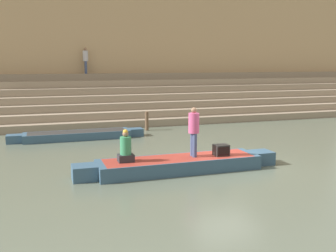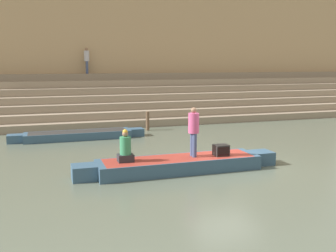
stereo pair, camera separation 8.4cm
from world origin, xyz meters
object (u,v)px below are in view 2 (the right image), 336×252
at_px(person_standing, 194,129).
at_px(moored_boat_shore, 78,135).
at_px(person_rowing, 125,149).
at_px(tv_set, 221,150).
at_px(person_on_steps, 87,59).
at_px(rowboat_main, 179,164).
at_px(mooring_post, 148,121).

relative_size(person_standing, moored_boat_shore, 0.26).
relative_size(person_rowing, tv_set, 2.15).
bearing_deg(person_on_steps, tv_set, -28.71).
bearing_deg(person_on_steps, person_standing, -32.45).
xyz_separation_m(rowboat_main, person_standing, (0.53, 0.03, 1.18)).
relative_size(rowboat_main, tv_set, 14.34).
bearing_deg(person_rowing, rowboat_main, 9.28).
relative_size(tv_set, mooring_post, 0.48).
xyz_separation_m(person_standing, mooring_post, (0.59, 8.20, -0.92)).
height_order(rowboat_main, mooring_post, mooring_post).
relative_size(rowboat_main, person_standing, 4.20).
bearing_deg(tv_set, person_on_steps, 104.24).
bearing_deg(person_standing, mooring_post, 80.50).
height_order(person_standing, person_rowing, person_standing).
bearing_deg(moored_boat_shore, rowboat_main, -72.25).
bearing_deg(moored_boat_shore, person_on_steps, 75.70).
xyz_separation_m(rowboat_main, person_on_steps, (-1.39, 13.82, 3.64)).
xyz_separation_m(moored_boat_shore, person_on_steps, (1.30, 6.97, 3.69)).
xyz_separation_m(person_standing, person_on_steps, (-1.92, 13.80, 2.45)).
bearing_deg(person_rowing, person_on_steps, 99.20).
xyz_separation_m(tv_set, mooring_post, (-0.37, 8.37, -0.15)).
height_order(tv_set, person_on_steps, person_on_steps).
relative_size(person_rowing, person_on_steps, 0.64).
bearing_deg(rowboat_main, moored_boat_shore, 108.08).
distance_m(mooring_post, person_on_steps, 7.00).
bearing_deg(person_rowing, person_standing, 10.34).
bearing_deg(person_rowing, tv_set, 7.65).
bearing_deg(mooring_post, tv_set, -87.49).
bearing_deg(mooring_post, rowboat_main, -97.77).
height_order(rowboat_main, person_rowing, person_rowing).
height_order(moored_boat_shore, person_on_steps, person_on_steps).
bearing_deg(mooring_post, person_on_steps, 114.18).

